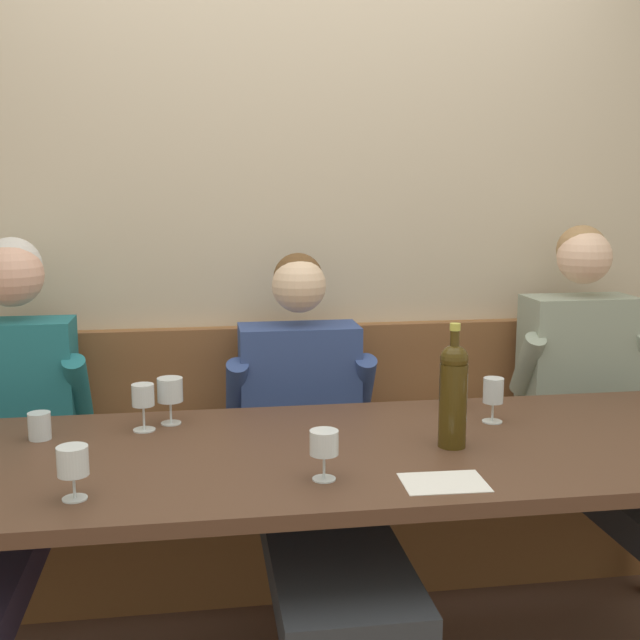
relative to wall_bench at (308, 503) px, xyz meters
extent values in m
cube|color=beige|center=(0.00, 0.26, 1.12)|extent=(6.80, 0.08, 2.80)
cube|color=brown|center=(0.00, 0.21, 0.19)|extent=(6.80, 0.03, 0.94)
cube|color=brown|center=(0.00, -0.02, -0.06)|extent=(2.91, 0.42, 0.44)
cube|color=brown|center=(0.00, -0.02, 0.18)|extent=(2.85, 0.39, 0.05)
cube|color=brown|center=(0.00, 0.17, 0.43)|extent=(2.91, 0.04, 0.45)
cube|color=#523525|center=(0.00, -0.71, 0.45)|extent=(2.61, 0.88, 0.04)
cube|color=#216D77|center=(-1.03, -0.02, 0.48)|extent=(0.39, 0.20, 0.53)
sphere|color=#DDA68C|center=(-1.03, -0.03, 0.90)|extent=(0.22, 0.22, 0.22)
sphere|color=silver|center=(-1.03, 0.00, 0.93)|extent=(0.20, 0.20, 0.20)
cylinder|color=#216D77|center=(-0.82, -0.05, 0.50)|extent=(0.08, 0.20, 0.27)
cube|color=#32363D|center=(-0.03, -0.63, 0.15)|extent=(0.37, 1.15, 0.11)
cube|color=#314681|center=(-0.03, -0.02, 0.45)|extent=(0.44, 0.21, 0.49)
sphere|color=beige|center=(-0.03, -0.03, 0.85)|extent=(0.20, 0.20, 0.20)
sphere|color=brown|center=(-0.03, 0.00, 0.87)|extent=(0.18, 0.18, 0.18)
cylinder|color=#314681|center=(-0.27, -0.06, 0.47)|extent=(0.08, 0.20, 0.27)
cylinder|color=#314681|center=(0.20, -0.06, 0.47)|extent=(0.08, 0.20, 0.27)
cube|color=gray|center=(1.06, -0.02, 0.49)|extent=(0.42, 0.21, 0.57)
sphere|color=beige|center=(1.06, -0.03, 0.93)|extent=(0.21, 0.21, 0.21)
sphere|color=#A0774D|center=(1.06, 0.00, 0.96)|extent=(0.19, 0.19, 0.19)
cylinder|color=gray|center=(0.84, -0.06, 0.53)|extent=(0.08, 0.20, 0.27)
cylinder|color=gray|center=(1.29, -0.06, 0.53)|extent=(0.08, 0.20, 0.27)
cylinder|color=#3F2F0E|center=(0.31, -0.76, 0.59)|extent=(0.08, 0.08, 0.24)
sphere|color=#3F2F0E|center=(0.31, -0.76, 0.72)|extent=(0.08, 0.08, 0.08)
cylinder|color=#3F2F0E|center=(0.31, -0.76, 0.77)|extent=(0.03, 0.03, 0.07)
cylinder|color=gold|center=(0.31, -0.76, 0.82)|extent=(0.03, 0.03, 0.02)
cylinder|color=silver|center=(-0.49, -0.41, 0.47)|extent=(0.06, 0.06, 0.00)
cylinder|color=silver|center=(-0.49, -0.41, 0.51)|extent=(0.01, 0.01, 0.07)
cylinder|color=silver|center=(-0.49, -0.41, 0.58)|extent=(0.08, 0.08, 0.07)
cylinder|color=#E9D38A|center=(-0.49, -0.41, 0.55)|extent=(0.07, 0.07, 0.02)
cylinder|color=silver|center=(0.51, -0.55, 0.47)|extent=(0.06, 0.06, 0.00)
cylinder|color=silver|center=(0.51, -0.55, 0.50)|extent=(0.01, 0.01, 0.06)
cylinder|color=silver|center=(0.51, -0.55, 0.57)|extent=(0.06, 0.06, 0.08)
cylinder|color=#E7DD7D|center=(0.51, -0.55, 0.55)|extent=(0.06, 0.06, 0.03)
cylinder|color=silver|center=(-0.09, -0.95, 0.47)|extent=(0.06, 0.06, 0.00)
cylinder|color=silver|center=(-0.09, -0.95, 0.50)|extent=(0.01, 0.01, 0.06)
cylinder|color=silver|center=(-0.09, -0.95, 0.57)|extent=(0.07, 0.07, 0.06)
cylinder|color=beige|center=(-0.09, -0.95, 0.55)|extent=(0.06, 0.06, 0.03)
cylinder|color=silver|center=(0.46, -0.38, 0.47)|extent=(0.06, 0.06, 0.00)
cylinder|color=silver|center=(0.46, -0.38, 0.50)|extent=(0.01, 0.01, 0.06)
cylinder|color=silver|center=(0.46, -0.38, 0.57)|extent=(0.06, 0.06, 0.08)
cylinder|color=#E1E27B|center=(0.46, -0.38, 0.54)|extent=(0.05, 0.05, 0.02)
cylinder|color=silver|center=(-0.57, -0.47, 0.47)|extent=(0.07, 0.07, 0.00)
cylinder|color=silver|center=(-0.57, -0.47, 0.51)|extent=(0.01, 0.01, 0.07)
cylinder|color=silver|center=(-0.57, -0.47, 0.58)|extent=(0.07, 0.07, 0.07)
cylinder|color=#E5DA87|center=(-0.57, -0.47, 0.56)|extent=(0.06, 0.06, 0.02)
cylinder|color=silver|center=(-0.70, -0.99, 0.47)|extent=(0.06, 0.06, 0.00)
cylinder|color=silver|center=(-0.70, -0.99, 0.50)|extent=(0.01, 0.01, 0.06)
cylinder|color=silver|center=(-0.70, -0.99, 0.56)|extent=(0.07, 0.07, 0.07)
cylinder|color=#E3D786|center=(-0.70, -0.99, 0.54)|extent=(0.07, 0.07, 0.03)
cylinder|color=silver|center=(-0.86, -0.51, 0.51)|extent=(0.07, 0.07, 0.08)
cube|color=white|center=(0.20, -1.02, 0.47)|extent=(0.22, 0.16, 0.00)
camera|label=1|loc=(-0.39, -2.82, 1.21)|focal=44.00mm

